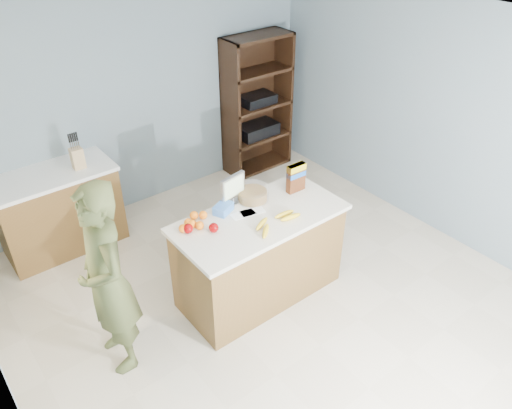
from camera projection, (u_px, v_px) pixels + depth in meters
floor at (279, 309)px, 4.70m from camera, size 4.50×5.00×0.02m
walls at (284, 153)px, 3.78m from camera, size 4.52×5.02×2.51m
counter_peninsula at (259, 259)px, 4.66m from camera, size 1.56×0.76×0.90m
back_cabinet at (59, 210)px, 5.27m from camera, size 1.24×0.62×0.90m
shelving_unit at (255, 107)px, 6.55m from camera, size 0.90×0.40×1.80m
person at (107, 281)px, 3.78m from camera, size 0.43×0.63×1.69m
knife_block at (77, 157)px, 5.06m from camera, size 0.12×0.10×0.31m
envelopes at (248, 213)px, 4.44m from camera, size 0.33×0.17×0.00m
bananas at (276, 221)px, 4.29m from camera, size 0.50×0.25×0.05m
apples at (201, 228)px, 4.18m from camera, size 0.26×0.21×0.08m
oranges at (193, 223)px, 4.25m from camera, size 0.32×0.23×0.08m
blue_carton at (223, 209)px, 4.43m from camera, size 0.21×0.18×0.08m
salad_bowl at (252, 194)px, 4.59m from camera, size 0.30×0.30×0.13m
tv at (233, 188)px, 4.49m from camera, size 0.28×0.12×0.28m
cereal_box at (296, 176)px, 4.66m from camera, size 0.19×0.07×0.28m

